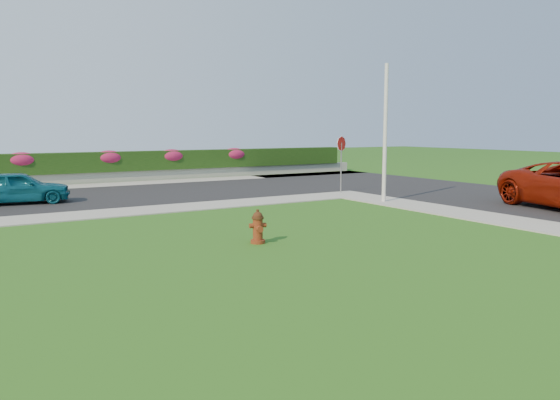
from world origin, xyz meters
TOP-DOWN VIEW (x-y plane):
  - ground at (0.00, 0.00)m, footprint 120.00×120.00m
  - street_right at (12.00, 4.00)m, footprint 8.00×32.00m
  - street_far at (-5.00, 14.00)m, footprint 26.00×8.00m
  - sidewalk_far at (-6.00, 9.00)m, footprint 24.00×2.00m
  - curb_corner at (7.00, 9.00)m, footprint 2.00×2.00m
  - sidewalk_beyond at (-1.00, 19.00)m, footprint 34.00×2.00m
  - retaining_wall at (-1.00, 20.50)m, footprint 34.00×0.40m
  - hedge at (-1.00, 20.60)m, footprint 32.00×0.90m
  - fire_hydrant at (-1.54, 1.92)m, footprint 0.46×0.44m
  - sedan_teal at (-5.97, 13.23)m, footprint 3.95×2.02m
  - utility_pole at (6.73, 6.25)m, footprint 0.16×0.16m
  - stop_sign at (7.17, 9.65)m, footprint 0.69×0.25m
  - flower_clump_c at (-5.02, 20.50)m, footprint 1.56×1.00m
  - flower_clump_d at (-0.59, 20.50)m, footprint 1.57×1.01m
  - flower_clump_e at (3.04, 20.50)m, footprint 1.57×1.01m
  - flower_clump_f at (7.14, 20.50)m, footprint 1.56×1.00m

SIDE VIEW (x-z plane):
  - ground at x=0.00m, z-range 0.00..0.00m
  - street_right at x=12.00m, z-range 0.00..0.04m
  - street_far at x=-5.00m, z-range 0.00..0.04m
  - sidewalk_far at x=-6.00m, z-range 0.00..0.04m
  - curb_corner at x=7.00m, z-range 0.00..0.04m
  - sidewalk_beyond at x=-1.00m, z-range 0.00..0.04m
  - retaining_wall at x=-1.00m, z-range 0.00..0.60m
  - fire_hydrant at x=-1.54m, z-range -0.02..0.86m
  - sedan_teal at x=-5.97m, z-range 0.04..1.33m
  - hedge at x=-1.00m, z-range 0.60..1.70m
  - flower_clump_d at x=-0.59m, z-range 1.00..1.78m
  - flower_clump_e at x=3.04m, z-range 1.00..1.78m
  - flower_clump_c at x=-5.02m, z-range 1.00..1.78m
  - flower_clump_f at x=7.14m, z-range 1.00..1.78m
  - stop_sign at x=7.17m, z-range 0.65..3.29m
  - utility_pole at x=6.73m, z-range 0.00..5.52m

